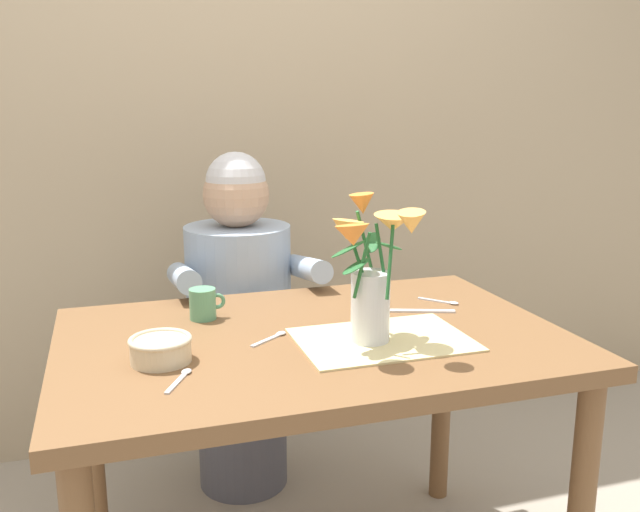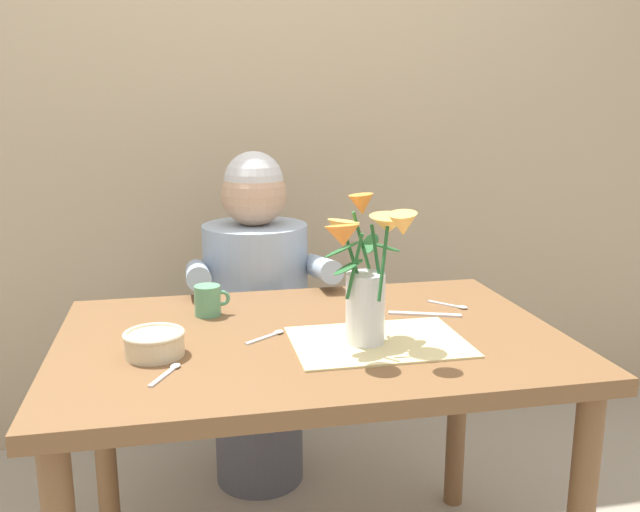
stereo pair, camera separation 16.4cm
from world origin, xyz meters
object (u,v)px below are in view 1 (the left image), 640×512
object	(u,v)px
seated_person	(240,327)
dinner_knife	(419,311)
flower_vase	(371,269)
ceramic_bowl	(161,348)
tea_cup	(203,304)

from	to	relation	value
seated_person	dinner_knife	bearing A→B (deg)	-52.56
flower_vase	ceramic_bowl	xyz separation A→B (m)	(-0.47, 0.03, -0.15)
seated_person	flower_vase	distance (m)	0.82
dinner_knife	flower_vase	bearing A→B (deg)	-119.78
dinner_knife	tea_cup	world-z (taller)	tea_cup
tea_cup	seated_person	bearing A→B (deg)	67.77
seated_person	dinner_knife	distance (m)	0.68
seated_person	tea_cup	size ratio (longest dim) A/B	12.20
seated_person	ceramic_bowl	size ratio (longest dim) A/B	8.35
dinner_knife	seated_person	bearing A→B (deg)	145.62
flower_vase	tea_cup	bearing A→B (deg)	139.16
ceramic_bowl	flower_vase	bearing A→B (deg)	-3.51
ceramic_bowl	dinner_knife	xyz separation A→B (m)	(0.69, 0.15, -0.03)
seated_person	tea_cup	world-z (taller)	seated_person
ceramic_bowl	seated_person	bearing A→B (deg)	66.34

